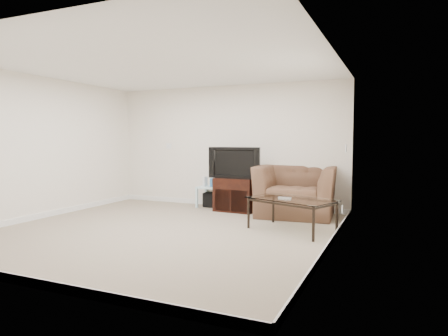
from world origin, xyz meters
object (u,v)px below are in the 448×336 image
at_px(subwoofer, 212,200).
at_px(coffee_table, 291,215).
at_px(television, 236,163).
at_px(side_table, 210,197).
at_px(tv_stand, 237,194).
at_px(recliner, 296,182).

bearing_deg(subwoofer, coffee_table, -36.06).
xyz_separation_m(television, coffee_table, (1.41, -1.23, -0.70)).
bearing_deg(television, side_table, 160.44).
height_order(tv_stand, side_table, tv_stand).
bearing_deg(television, tv_stand, 87.43).
bearing_deg(subwoofer, television, -22.13).
height_order(recliner, coffee_table, recliner).
height_order(side_table, subwoofer, side_table).
relative_size(subwoofer, recliner, 0.21).
bearing_deg(tv_stand, side_table, 165.52).
height_order(side_table, coffee_table, coffee_table).
bearing_deg(side_table, coffee_table, -35.39).
height_order(television, subwoofer, television).
xyz_separation_m(tv_stand, side_table, (-0.67, 0.21, -0.11)).
distance_m(recliner, coffee_table, 1.34).
relative_size(tv_stand, side_table, 1.74).
bearing_deg(subwoofer, recliner, -7.20).
relative_size(tv_stand, coffee_table, 0.61).
bearing_deg(side_table, recliner, -6.57).
distance_m(television, recliner, 1.22).
bearing_deg(coffee_table, subwoofer, 143.94).
bearing_deg(television, coffee_table, -40.73).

